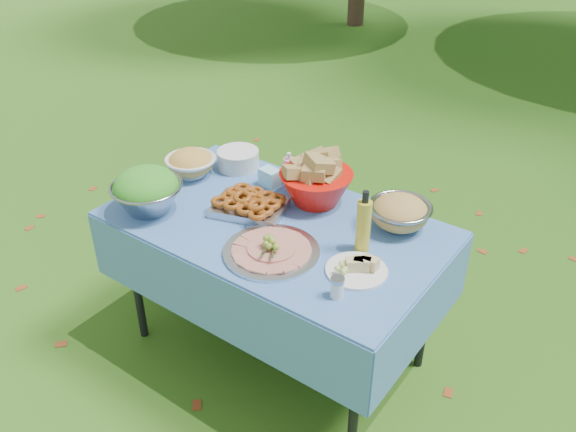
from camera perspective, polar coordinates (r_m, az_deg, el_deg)
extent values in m
plane|color=#153C0B|center=(3.14, -1.02, -12.31)|extent=(80.00, 80.00, 0.00)
cube|color=#84B3FF|center=(2.89, -1.09, -6.93)|extent=(1.46, 0.86, 0.76)
cylinder|color=silver|center=(3.09, -4.69, 5.33)|extent=(0.27, 0.27, 0.09)
cube|color=#96E4F1|center=(2.92, -1.70, 3.62)|extent=(0.10, 0.08, 0.09)
cylinder|color=pink|center=(2.92, 0.10, 4.48)|extent=(0.07, 0.07, 0.16)
cube|color=#ABACB0|center=(2.72, -3.65, 1.11)|extent=(0.37, 0.31, 0.07)
cylinder|color=silver|center=(2.45, -1.57, -2.64)|extent=(0.43, 0.43, 0.09)
cylinder|color=gold|center=(2.44, 7.10, -0.49)|extent=(0.07, 0.07, 0.27)
cylinder|color=silver|center=(2.37, 6.46, -4.57)|extent=(0.26, 0.26, 0.07)
cylinder|color=silver|center=(2.24, 4.63, -6.67)|extent=(0.06, 0.06, 0.08)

